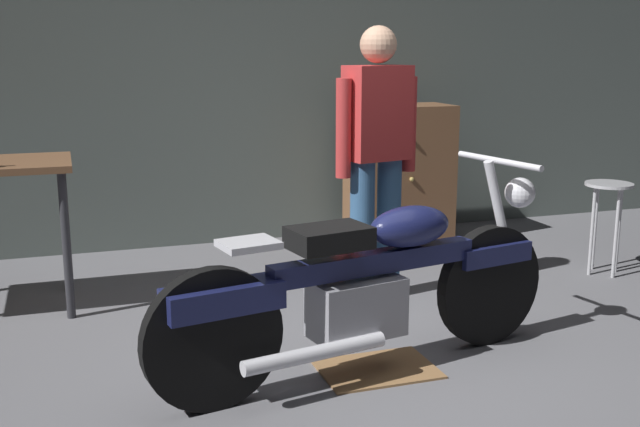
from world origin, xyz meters
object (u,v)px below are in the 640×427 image
at_px(motorcycle, 369,283).
at_px(shop_stool, 608,203).
at_px(person_standing, 377,152).
at_px(wooden_dresser, 399,175).

distance_m(motorcycle, shop_stool, 2.40).
distance_m(motorcycle, person_standing, 1.22).
bearing_deg(motorcycle, wooden_dresser, 51.74).
bearing_deg(wooden_dresser, motorcycle, -117.52).
xyz_separation_m(motorcycle, person_standing, (0.46, 1.03, 0.48)).
bearing_deg(person_standing, motorcycle, 53.30).
height_order(person_standing, shop_stool, person_standing).
relative_size(motorcycle, person_standing, 1.30).
relative_size(motorcycle, wooden_dresser, 1.97).
distance_m(person_standing, wooden_dresser, 1.49).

